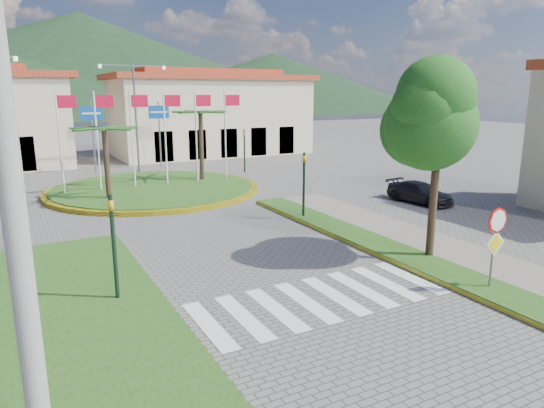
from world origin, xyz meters
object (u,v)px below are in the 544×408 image
car_dark_a (5,165)px  deciduous_tree (440,115)px  utility_pole (13,205)px  car_side_right (420,193)px  roundabout_island (154,188)px  stop_sign (496,235)px  car_dark_b (175,152)px

car_dark_a → deciduous_tree: bearing=-155.2°
utility_pole → car_side_right: bearing=31.6°
utility_pole → car_dark_a: (-0.50, 34.78, -3.96)m
roundabout_island → stop_sign: roundabout_island is taller
stop_sign → car_side_right: size_ratio=0.68×
stop_sign → utility_pole: (-12.40, -1.96, 2.71)m
car_dark_a → car_dark_b: (13.55, 0.77, 0.14)m
roundabout_island → utility_pole: 23.64m
stop_sign → car_dark_a: size_ratio=0.84×
stop_sign → car_dark_a: (-12.90, 32.82, -1.26)m
roundabout_island → deciduous_tree: deciduous_tree is taller
utility_pole → car_dark_a: utility_pole is taller
stop_sign → utility_pole: bearing=-171.0°
stop_sign → car_dark_b: 33.62m
utility_pole → car_dark_a: 35.01m
car_dark_b → car_side_right: bearing=170.4°
car_dark_a → car_dark_b: bearing=-86.3°
car_dark_b → car_side_right: car_dark_b is taller
deciduous_tree → car_dark_b: deciduous_tree is taller
stop_sign → car_side_right: stop_sign is taller
deciduous_tree → car_dark_a: deciduous_tree is taller
deciduous_tree → utility_pole: size_ratio=0.76×
roundabout_island → car_side_right: roundabout_island is taller
deciduous_tree → utility_pole: 13.94m
deciduous_tree → roundabout_island: bearing=107.9°
car_dark_b → stop_sign: bearing=154.0°
car_dark_b → car_dark_a: bearing=68.4°
car_side_right → car_dark_b: bearing=98.4°
car_side_right → car_dark_a: bearing=124.4°
deciduous_tree → utility_pole: utility_pole is taller
stop_sign → car_dark_a: 35.29m
stop_sign → deciduous_tree: bearing=78.8°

